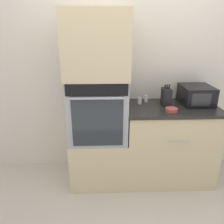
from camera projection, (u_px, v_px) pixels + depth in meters
ground_plane at (128, 192)px, 2.50m from camera, size 12.00×12.00×0.00m
wall_back at (125, 73)px, 2.65m from camera, size 8.00×0.05×2.50m
oven_cabinet_base at (99, 157)px, 2.66m from camera, size 0.65×0.60×0.58m
wall_oven at (98, 108)px, 2.44m from camera, size 0.63×0.64×0.69m
oven_cabinet_upper at (97, 45)px, 2.20m from camera, size 0.65×0.60×0.66m
counter_unit at (168, 143)px, 2.63m from camera, size 1.04×0.63×0.94m
microwave at (196, 95)px, 2.51m from camera, size 0.34×0.38×0.21m
knife_block at (166, 97)px, 2.46m from camera, size 0.09×0.15×0.24m
bowl at (171, 110)px, 2.30m from camera, size 0.13×0.13×0.04m
condiment_jar_near at (164, 98)px, 2.59m from camera, size 0.05×0.05×0.10m
condiment_jar_mid at (140, 101)px, 2.54m from camera, size 0.05×0.05×0.08m
condiment_jar_far at (146, 99)px, 2.60m from camera, size 0.05×0.05×0.08m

